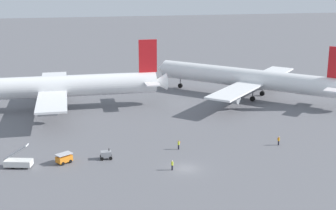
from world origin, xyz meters
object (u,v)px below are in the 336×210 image
Objects in this scene: airliner_at_gate_left at (43,87)px; gse_stair_truck_yellow at (18,161)px; gse_baggage_cart_trailing at (64,158)px; pushback_tug at (145,79)px; gse_gpu_cart_small at (106,155)px; ground_crew_wing_walker_right at (172,165)px; airliner_being_pushed at (248,79)px; ground_crew_marshaller_foreground at (179,145)px; ground_crew_ramp_agent_by_cones at (279,141)px.

airliner_at_gate_left is 35.98m from gse_stair_truck_yellow.
pushback_tug is at bearing 68.26° from gse_baggage_cart_trailing.
gse_gpu_cart_small is at bearing -71.68° from airliner_at_gate_left.
gse_gpu_cart_small is 1.27× the size of ground_crew_wing_walker_right.
airliner_being_pushed is 5.44× the size of pushback_tug.
ground_crew_marshaller_foreground is (13.53, 2.06, 0.12)m from gse_gpu_cart_small.
airliner_at_gate_left is 51.71m from airliner_being_pushed.
ground_crew_wing_walker_right is at bearing -124.09° from airliner_being_pushed.
gse_baggage_cart_trailing is at bearing -83.01° from airliner_at_gate_left.
ground_crew_ramp_agent_by_cones is at bearing 0.65° from gse_gpu_cart_small.
gse_gpu_cart_small is (-16.59, -59.14, -0.46)m from pushback_tug.
ground_crew_marshaller_foreground is (-26.63, -34.79, -4.06)m from airliner_being_pushed.
gse_stair_truck_yellow reaches higher than ground_crew_ramp_agent_by_cones.
ground_crew_wing_walker_right is (-6.33, -66.46, -0.38)m from pushback_tug.
gse_baggage_cart_trailing reaches higher than ground_crew_wing_walker_right.
airliner_being_pushed is at bearing 52.57° from ground_crew_marshaller_foreground.
gse_gpu_cart_small is 7.20m from gse_baggage_cart_trailing.
ground_crew_wing_walker_right is at bearing -35.47° from gse_gpu_cart_small.
gse_gpu_cart_small is 1.22× the size of ground_crew_marshaller_foreground.
ground_crew_marshaller_foreground reaches higher than ground_crew_ramp_agent_by_cones.
pushback_tug is (-23.57, 22.29, -3.71)m from airliner_being_pushed.
airliner_at_gate_left is 56.07m from ground_crew_ramp_agent_by_cones.
gse_gpu_cart_small reaches higher than gse_baggage_cart_trailing.
pushback_tug is at bearing 86.93° from ground_crew_marshaller_foreground.
airliner_at_gate_left reaches higher than ground_crew_wing_walker_right.
gse_stair_truck_yellow is (-3.22, -35.55, -4.53)m from airliner_at_gate_left.
gse_gpu_cart_small is (-40.16, -36.86, -4.18)m from airliner_being_pushed.
pushback_tug is 64.20m from gse_baggage_cart_trailing.
gse_gpu_cart_small is at bearing -171.33° from ground_crew_marshaller_foreground.
airliner_being_pushed reaches higher than gse_stair_truck_yellow.
pushback_tug reaches higher than gse_baggage_cart_trailing.
gse_gpu_cart_small reaches higher than ground_crew_ramp_agent_by_cones.
ground_crew_ramp_agent_by_cones is 0.98× the size of ground_crew_marshaller_foreground.
gse_stair_truck_yellow is 1.56× the size of gse_baggage_cart_trailing.
ground_crew_ramp_agent_by_cones reaches higher than ground_crew_wing_walker_right.
gse_stair_truck_yellow is at bearing -177.52° from gse_baggage_cart_trailing.
gse_baggage_cart_trailing is 20.87m from ground_crew_marshaller_foreground.
airliner_at_gate_left is at bearing 84.83° from gse_stair_truck_yellow.
airliner_at_gate_left reaches higher than ground_crew_ramp_agent_by_cones.
airliner_being_pushed is 54.67m from gse_gpu_cart_small.
gse_baggage_cart_trailing is (-23.78, -59.63, -0.39)m from pushback_tug.
gse_baggage_cart_trailing is 39.75m from ground_crew_ramp_agent_by_cones.
gse_stair_truck_yellow is 7.54m from gse_baggage_cart_trailing.
gse_baggage_cart_trailing reaches higher than ground_crew_ramp_agent_by_cones.
ground_crew_marshaller_foreground is at bearing -127.43° from airliner_being_pushed.
airliner_at_gate_left is 28.11× the size of gse_gpu_cart_small.
pushback_tug is at bearing 62.43° from gse_stair_truck_yellow.
airliner_at_gate_left is 1.37× the size of airliner_being_pushed.
pushback_tug is at bearing 74.33° from gse_gpu_cart_small.
gse_stair_truck_yellow reaches higher than ground_crew_marshaller_foreground.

